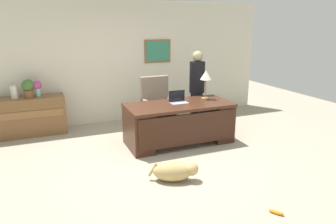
{
  "coord_description": "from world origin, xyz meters",
  "views": [
    {
      "loc": [
        -1.74,
        -4.4,
        2.19
      ],
      "look_at": [
        0.19,
        0.3,
        0.75
      ],
      "focal_mm": 33.33,
      "sensor_mm": 36.0,
      "label": 1
    }
  ],
  "objects_px": {
    "dog_toy_bone": "(276,212)",
    "potted_plant": "(28,87)",
    "credenza": "(28,116)",
    "desk_lamp": "(206,77)",
    "laptop": "(178,100)",
    "armchair": "(157,107)",
    "person_standing": "(197,89)",
    "vase_empty": "(14,92)",
    "vase_with_flowers": "(38,87)",
    "desk": "(179,122)",
    "dog_lying": "(175,171)"
  },
  "relations": [
    {
      "from": "person_standing",
      "to": "dog_toy_bone",
      "type": "bearing_deg",
      "value": -100.23
    },
    {
      "from": "desk_lamp",
      "to": "laptop",
      "type": "bearing_deg",
      "value": -173.0
    },
    {
      "from": "armchair",
      "to": "potted_plant",
      "type": "xyz_separation_m",
      "value": [
        -2.45,
        0.69,
        0.48
      ]
    },
    {
      "from": "desk",
      "to": "laptop",
      "type": "relative_size",
      "value": 6.13
    },
    {
      "from": "armchair",
      "to": "vase_with_flowers",
      "type": "relative_size",
      "value": 3.55
    },
    {
      "from": "credenza",
      "to": "dog_toy_bone",
      "type": "xyz_separation_m",
      "value": [
        2.76,
        -4.13,
        -0.37
      ]
    },
    {
      "from": "desk_lamp",
      "to": "desk",
      "type": "bearing_deg",
      "value": -163.72
    },
    {
      "from": "credenza",
      "to": "armchair",
      "type": "xyz_separation_m",
      "value": [
        2.53,
        -0.69,
        0.11
      ]
    },
    {
      "from": "laptop",
      "to": "vase_empty",
      "type": "height_order",
      "value": "vase_empty"
    },
    {
      "from": "vase_with_flowers",
      "to": "desk",
      "type": "bearing_deg",
      "value": -33.38
    },
    {
      "from": "potted_plant",
      "to": "credenza",
      "type": "bearing_deg",
      "value": -178.97
    },
    {
      "from": "person_standing",
      "to": "vase_with_flowers",
      "type": "height_order",
      "value": "person_standing"
    },
    {
      "from": "dog_lying",
      "to": "vase_empty",
      "type": "distance_m",
      "value": 3.7
    },
    {
      "from": "desk",
      "to": "person_standing",
      "type": "xyz_separation_m",
      "value": [
        0.7,
        0.67,
        0.44
      ]
    },
    {
      "from": "desk_lamp",
      "to": "vase_empty",
      "type": "height_order",
      "value": "desk_lamp"
    },
    {
      "from": "laptop",
      "to": "person_standing",
      "type": "bearing_deg",
      "value": 39.23
    },
    {
      "from": "desk",
      "to": "desk_lamp",
      "type": "relative_size",
      "value": 3.47
    },
    {
      "from": "desk",
      "to": "credenza",
      "type": "distance_m",
      "value": 3.08
    },
    {
      "from": "vase_with_flowers",
      "to": "potted_plant",
      "type": "xyz_separation_m",
      "value": [
        -0.17,
        0.0,
        -0.0
      ]
    },
    {
      "from": "person_standing",
      "to": "potted_plant",
      "type": "xyz_separation_m",
      "value": [
        -3.27,
        0.91,
        0.12
      ]
    },
    {
      "from": "credenza",
      "to": "desk_lamp",
      "type": "xyz_separation_m",
      "value": [
        3.28,
        -1.39,
        0.81
      ]
    },
    {
      "from": "potted_plant",
      "to": "dog_toy_bone",
      "type": "xyz_separation_m",
      "value": [
        2.69,
        -4.13,
        -0.95
      ]
    },
    {
      "from": "desk",
      "to": "vase_with_flowers",
      "type": "bearing_deg",
      "value": 146.62
    },
    {
      "from": "potted_plant",
      "to": "vase_with_flowers",
      "type": "bearing_deg",
      "value": 0.0
    },
    {
      "from": "dog_toy_bone",
      "to": "potted_plant",
      "type": "bearing_deg",
      "value": 123.04
    },
    {
      "from": "credenza",
      "to": "vase_empty",
      "type": "distance_m",
      "value": 0.55
    },
    {
      "from": "dog_lying",
      "to": "laptop",
      "type": "relative_size",
      "value": 2.15
    },
    {
      "from": "person_standing",
      "to": "potted_plant",
      "type": "bearing_deg",
      "value": 164.39
    },
    {
      "from": "potted_plant",
      "to": "dog_lying",
      "type": "bearing_deg",
      "value": -56.93
    },
    {
      "from": "dog_lying",
      "to": "potted_plant",
      "type": "bearing_deg",
      "value": 123.07
    },
    {
      "from": "person_standing",
      "to": "vase_empty",
      "type": "distance_m",
      "value": 3.65
    },
    {
      "from": "desk_lamp",
      "to": "dog_toy_bone",
      "type": "height_order",
      "value": "desk_lamp"
    },
    {
      "from": "laptop",
      "to": "dog_toy_bone",
      "type": "height_order",
      "value": "laptop"
    },
    {
      "from": "laptop",
      "to": "dog_toy_bone",
      "type": "relative_size",
      "value": 1.73
    },
    {
      "from": "dog_lying",
      "to": "vase_with_flowers",
      "type": "height_order",
      "value": "vase_with_flowers"
    },
    {
      "from": "desk_lamp",
      "to": "vase_with_flowers",
      "type": "bearing_deg",
      "value": 155.32
    },
    {
      "from": "armchair",
      "to": "person_standing",
      "type": "height_order",
      "value": "person_standing"
    },
    {
      "from": "credenza",
      "to": "potted_plant",
      "type": "height_order",
      "value": "potted_plant"
    },
    {
      "from": "dog_lying",
      "to": "desk_lamp",
      "type": "distance_m",
      "value": 2.26
    },
    {
      "from": "vase_empty",
      "to": "vase_with_flowers",
      "type": "bearing_deg",
      "value": 0.0
    },
    {
      "from": "desk",
      "to": "dog_toy_bone",
      "type": "xyz_separation_m",
      "value": [
        0.12,
        -2.55,
        -0.39
      ]
    },
    {
      "from": "person_standing",
      "to": "vase_empty",
      "type": "relative_size",
      "value": 6.69
    },
    {
      "from": "armchair",
      "to": "laptop",
      "type": "height_order",
      "value": "armchair"
    },
    {
      "from": "credenza",
      "to": "vase_empty",
      "type": "xyz_separation_m",
      "value": [
        -0.19,
        0.0,
        0.51
      ]
    },
    {
      "from": "credenza",
      "to": "dog_lying",
      "type": "distance_m",
      "value": 3.52
    },
    {
      "from": "dog_lying",
      "to": "vase_with_flowers",
      "type": "distance_m",
      "value": 3.48
    },
    {
      "from": "laptop",
      "to": "vase_empty",
      "type": "bearing_deg",
      "value": 152.67
    },
    {
      "from": "desk_lamp",
      "to": "dog_lying",
      "type": "bearing_deg",
      "value": -130.88
    },
    {
      "from": "credenza",
      "to": "desk",
      "type": "bearing_deg",
      "value": -30.83
    },
    {
      "from": "armchair",
      "to": "laptop",
      "type": "relative_size",
      "value": 3.53
    }
  ]
}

